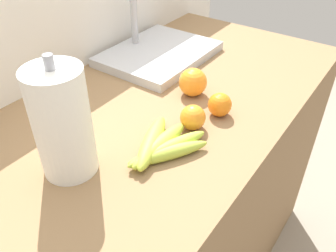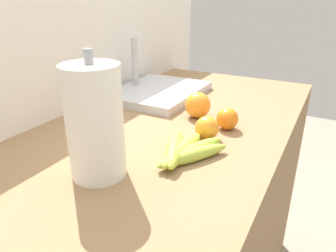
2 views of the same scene
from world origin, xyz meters
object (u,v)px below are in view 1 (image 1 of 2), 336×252
orange_back_left (193,117)px  orange_back_right (220,105)px  banana_bunch (161,146)px  orange_far_right (193,82)px  paper_towel_roll (62,123)px  sink_basin (158,53)px

orange_back_left → orange_back_right: 0.10m
banana_bunch → orange_far_right: orange_far_right is taller
orange_back_right → paper_towel_roll: size_ratio=0.23×
orange_far_right → orange_back_right: 0.13m
banana_bunch → sink_basin: bearing=37.3°
banana_bunch → orange_back_right: size_ratio=3.37×
orange_back_right → paper_towel_roll: bearing=155.8°
banana_bunch → paper_towel_roll: 0.23m
banana_bunch → paper_towel_roll: paper_towel_roll is taller
orange_far_right → sink_basin: sink_basin is taller
paper_towel_roll → sink_basin: paper_towel_roll is taller
sink_basin → orange_far_right: bearing=-121.5°
orange_back_left → orange_back_right: orange_back_left is taller
orange_back_left → paper_towel_roll: bearing=153.3°
paper_towel_roll → orange_back_left: bearing=-26.7°
banana_bunch → paper_towel_roll: (-0.16, 0.13, 0.11)m
orange_back_left → orange_far_right: size_ratio=0.80×
orange_far_right → orange_back_right: orange_far_right is taller
banana_bunch → orange_far_right: size_ratio=2.62×
orange_back_left → sink_basin: bearing=48.5°
banana_bunch → orange_far_right: bearing=16.6°
sink_basin → paper_towel_roll: bearing=-162.6°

